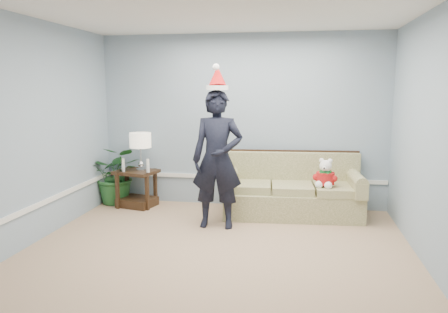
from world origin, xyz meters
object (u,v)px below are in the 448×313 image
Objects in this scene: side_table at (137,192)px; table_lamp at (140,142)px; sofa at (292,193)px; houseplant at (117,175)px; man at (217,159)px; teddy_bear at (325,177)px.

side_table is 1.17× the size of table_lamp.
houseplant is (-2.82, 0.16, 0.15)m from sofa.
table_lamp is 0.63× the size of houseplant.
side_table is at bearing -17.90° from houseplant.
table_lamp is at bearing 147.83° from man.
table_lamp is (0.09, -0.01, 0.81)m from side_table.
teddy_bear is (2.81, -0.23, -0.40)m from table_lamp.
teddy_bear is (0.46, -0.20, 0.31)m from sofa.
table_lamp is at bearing -15.32° from houseplant.
houseplant is 0.51× the size of man.
teddy_bear is (1.45, 0.54, -0.29)m from man.
sofa is at bearing -0.77° from table_lamp.
houseplant is (-0.38, 0.12, 0.25)m from side_table.
man is at bearing -145.52° from teddy_bear.
sofa is 1.10× the size of man.
table_lamp is 2.85m from teddy_bear.
sofa is 2.83m from houseplant.
sofa is at bearing -0.86° from side_table.
houseplant is at bearing 172.55° from sofa.
sofa is at bearing -3.22° from houseplant.
sofa reaches higher than teddy_bear.
side_table is at bearing 149.15° from man.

